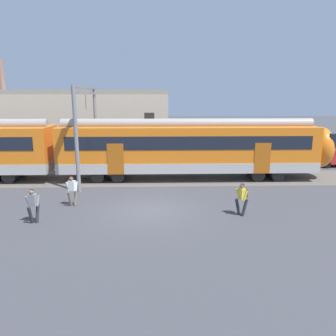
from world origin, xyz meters
The scene contains 7 objects.
ground_plane centered at (0.00, 0.00, 0.00)m, with size 160.00×160.00×0.00m, color #424247.
track_bed centered at (-8.42, 6.69, 0.01)m, with size 80.00×4.40×0.01m, color #605951.
pedestrian_grey centered at (-5.39, -1.56, 0.99)m, with size 0.61×0.61×1.67m.
pedestrian_white centered at (-4.20, 0.85, 0.96)m, with size 0.62×0.60×1.67m.
pedestrian_yellow centered at (4.65, -0.90, 0.99)m, with size 0.70×0.53×1.67m.
catenary_gantry centered at (-4.47, 6.69, 4.31)m, with size 0.24×6.64×6.53m.
background_building centered at (-8.24, 15.53, 3.21)m, with size 19.24×5.00×9.20m.
Camera 1 is at (0.50, -16.35, 5.90)m, focal length 35.00 mm.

